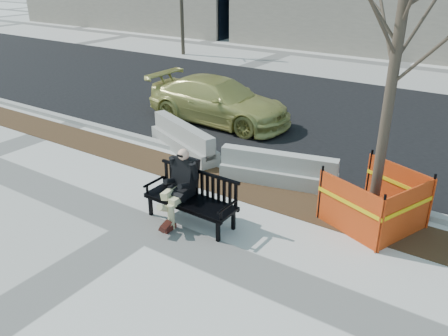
% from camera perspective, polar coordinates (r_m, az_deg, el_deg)
% --- Properties ---
extents(ground, '(120.00, 120.00, 0.00)m').
position_cam_1_polar(ground, '(9.32, -10.01, -7.27)').
color(ground, beige).
rests_on(ground, ground).
extents(mulch_strip, '(40.00, 1.20, 0.02)m').
position_cam_1_polar(mulch_strip, '(11.07, -0.81, -1.49)').
color(mulch_strip, '#47301C').
rests_on(mulch_strip, ground).
extents(asphalt_street, '(60.00, 10.40, 0.01)m').
position_cam_1_polar(asphalt_street, '(16.20, 11.85, 6.48)').
color(asphalt_street, black).
rests_on(asphalt_street, ground).
extents(curb, '(60.00, 0.25, 0.12)m').
position_cam_1_polar(curb, '(11.77, 1.82, 0.42)').
color(curb, '#9E9B93').
rests_on(curb, ground).
extents(bench, '(1.98, 0.74, 1.05)m').
position_cam_1_polar(bench, '(9.39, -4.10, -6.66)').
color(bench, black).
rests_on(bench, ground).
extents(seated_man, '(0.65, 1.06, 1.47)m').
position_cam_1_polar(seated_man, '(9.57, -5.16, -6.04)').
color(seated_man, black).
rests_on(seated_man, ground).
extents(tree_fence, '(3.05, 3.05, 5.87)m').
position_cam_1_polar(tree_fence, '(9.78, 17.71, -6.50)').
color(tree_fence, '#E64816').
rests_on(tree_fence, ground).
extents(sedan, '(4.90, 2.03, 1.42)m').
position_cam_1_polar(sedan, '(15.17, -0.67, 5.77)').
color(sedan, tan).
rests_on(sedan, ground).
extents(jersey_barrier_left, '(2.85, 1.61, 0.82)m').
position_cam_1_polar(jersey_barrier_left, '(12.80, -5.00, 2.07)').
color(jersey_barrier_left, gray).
rests_on(jersey_barrier_left, ground).
extents(jersey_barrier_right, '(2.80, 1.16, 0.79)m').
position_cam_1_polar(jersey_barrier_right, '(10.99, 6.64, -1.88)').
color(jersey_barrier_right, '#AAA89F').
rests_on(jersey_barrier_right, ground).
extents(far_tree_left, '(2.67, 2.67, 6.03)m').
position_cam_1_polar(far_tree_left, '(26.88, -5.07, 13.88)').
color(far_tree_left, '#453A2C').
rests_on(far_tree_left, ground).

